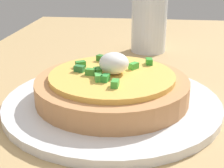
# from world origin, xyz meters

# --- Properties ---
(dining_table) EXTENTS (1.15, 0.65, 0.03)m
(dining_table) POSITION_xyz_m (0.00, 0.00, 0.01)
(dining_table) COLOR tan
(dining_table) RESTS_ON ground
(plate) EXTENTS (0.28, 0.28, 0.01)m
(plate) POSITION_xyz_m (0.05, -0.03, 0.04)
(plate) COLOR white
(plate) RESTS_ON dining_table
(pizza) EXTENTS (0.19, 0.19, 0.06)m
(pizza) POSITION_xyz_m (0.05, -0.03, 0.06)
(pizza) COLOR tan
(pizza) RESTS_ON plate
(cup_near) EXTENTS (0.07, 0.07, 0.11)m
(cup_near) POSITION_xyz_m (-0.22, 0.01, 0.08)
(cup_near) COLOR silver
(cup_near) RESTS_ON dining_table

